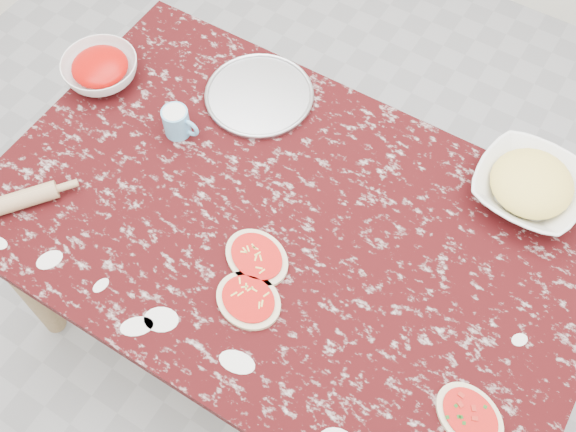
# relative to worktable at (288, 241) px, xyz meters

# --- Properties ---
(ground) EXTENTS (4.00, 4.00, 0.00)m
(ground) POSITION_rel_worktable_xyz_m (0.00, 0.00, -0.67)
(ground) COLOR gray
(worktable) EXTENTS (1.60, 1.00, 0.75)m
(worktable) POSITION_rel_worktable_xyz_m (0.00, 0.00, 0.00)
(worktable) COLOR black
(worktable) RESTS_ON ground
(pizza_tray) EXTENTS (0.37, 0.37, 0.01)m
(pizza_tray) POSITION_rel_worktable_xyz_m (-0.30, 0.33, 0.09)
(pizza_tray) COLOR #B2B2B7
(pizza_tray) RESTS_ON worktable
(sauce_bowl) EXTENTS (0.27, 0.27, 0.07)m
(sauce_bowl) POSITION_rel_worktable_xyz_m (-0.74, 0.15, 0.12)
(sauce_bowl) COLOR white
(sauce_bowl) RESTS_ON worktable
(cheese_bowl) EXTENTS (0.30, 0.30, 0.07)m
(cheese_bowl) POSITION_rel_worktable_xyz_m (0.50, 0.42, 0.12)
(cheese_bowl) COLOR white
(cheese_bowl) RESTS_ON worktable
(flour_mug) EXTENTS (0.11, 0.08, 0.09)m
(flour_mug) POSITION_rel_worktable_xyz_m (-0.43, 0.10, 0.13)
(flour_mug) COLOR #65ABD9
(flour_mug) RESTS_ON worktable
(pizza_left) EXTENTS (0.21, 0.19, 0.02)m
(pizza_left) POSITION_rel_worktable_xyz_m (-0.02, -0.12, 0.09)
(pizza_left) COLOR beige
(pizza_left) RESTS_ON worktable
(pizza_mid) EXTENTS (0.19, 0.17, 0.02)m
(pizza_mid) POSITION_rel_worktable_xyz_m (0.03, -0.23, 0.09)
(pizza_mid) COLOR beige
(pizza_mid) RESTS_ON worktable
(pizza_right) EXTENTS (0.20, 0.18, 0.02)m
(pizza_right) POSITION_rel_worktable_xyz_m (0.61, -0.21, 0.09)
(pizza_right) COLOR beige
(pizza_right) RESTS_ON worktable
(rolling_pin) EXTENTS (0.19, 0.23, 0.05)m
(rolling_pin) POSITION_rel_worktable_xyz_m (-0.65, -0.34, 0.11)
(rolling_pin) COLOR tan
(rolling_pin) RESTS_ON worktable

